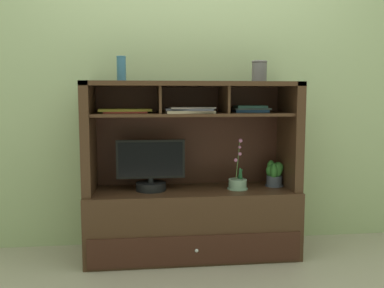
% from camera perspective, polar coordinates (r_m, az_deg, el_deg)
% --- Properties ---
extents(floor_plane, '(6.00, 6.00, 0.02)m').
position_cam_1_polar(floor_plane, '(3.04, 0.00, -14.93)').
color(floor_plane, '#A89C8B').
rests_on(floor_plane, ground).
extents(back_wall, '(6.00, 0.02, 2.80)m').
position_cam_1_polar(back_wall, '(3.11, -0.59, 12.06)').
color(back_wall, '#A3B484').
rests_on(back_wall, ground).
extents(media_console, '(1.44, 0.51, 1.20)m').
position_cam_1_polar(media_console, '(2.92, -0.02, -7.80)').
color(media_console, '#3E2618').
rests_on(media_console, ground).
extents(tv_monitor, '(0.46, 0.20, 0.35)m').
position_cam_1_polar(tv_monitor, '(2.84, -5.69, -3.45)').
color(tv_monitor, black).
rests_on(tv_monitor, media_console).
extents(potted_orchid, '(0.14, 0.14, 0.35)m').
position_cam_1_polar(potted_orchid, '(2.90, 6.31, -5.32)').
color(potted_orchid, '#83A28D').
rests_on(potted_orchid, media_console).
extents(potted_fern, '(0.13, 0.13, 0.18)m').
position_cam_1_polar(potted_fern, '(3.03, 11.24, -3.97)').
color(potted_fern, '#45495B').
rests_on(potted_fern, media_console).
extents(magazine_stack_left, '(0.37, 0.27, 0.03)m').
position_cam_1_polar(magazine_stack_left, '(2.86, -9.19, 4.55)').
color(magazine_stack_left, '#B0332D').
rests_on(magazine_stack_left, media_console).
extents(magazine_stack_centre, '(0.26, 0.23, 0.05)m').
position_cam_1_polar(magazine_stack_centre, '(2.96, 7.97, 4.78)').
color(magazine_stack_centre, navy).
rests_on(magazine_stack_centre, media_console).
extents(magazine_stack_right, '(0.35, 0.31, 0.04)m').
position_cam_1_polar(magazine_stack_right, '(2.78, -0.38, 4.68)').
color(magazine_stack_right, gray).
rests_on(magazine_stack_right, media_console).
extents(ceramic_vase, '(0.11, 0.11, 0.15)m').
position_cam_1_polar(ceramic_vase, '(2.94, 9.23, 9.82)').
color(ceramic_vase, '#5D585D').
rests_on(ceramic_vase, media_console).
extents(accent_vase, '(0.06, 0.06, 0.17)m').
position_cam_1_polar(accent_vase, '(2.82, -9.68, 10.14)').
color(accent_vase, '#346588').
rests_on(accent_vase, media_console).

